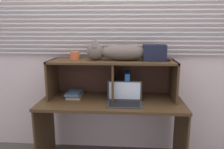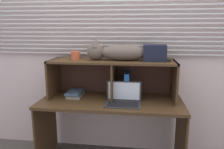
{
  "view_description": "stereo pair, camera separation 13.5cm",
  "coord_description": "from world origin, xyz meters",
  "px_view_note": "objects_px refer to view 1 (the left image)",
  "views": [
    {
      "loc": [
        0.15,
        -1.95,
        1.45
      ],
      "look_at": [
        0.0,
        0.3,
        0.97
      ],
      "focal_mm": 34.9,
      "sensor_mm": 36.0,
      "label": 1
    },
    {
      "loc": [
        0.29,
        -1.93,
        1.45
      ],
      "look_at": [
        0.0,
        0.3,
        0.97
      ],
      "focal_mm": 34.9,
      "sensor_mm": 36.0,
      "label": 2
    }
  ],
  "objects_px": {
    "binder_upright": "(127,85)",
    "small_basket": "(75,56)",
    "storage_box": "(154,53)",
    "cat": "(118,52)",
    "laptop": "(124,99)",
    "book_stack": "(75,94)"
  },
  "relations": [
    {
      "from": "binder_upright",
      "to": "small_basket",
      "type": "relative_size",
      "value": 2.97
    },
    {
      "from": "storage_box",
      "to": "cat",
      "type": "bearing_deg",
      "value": 180.0
    },
    {
      "from": "cat",
      "to": "small_basket",
      "type": "height_order",
      "value": "cat"
    },
    {
      "from": "laptop",
      "to": "storage_box",
      "type": "relative_size",
      "value": 1.53
    },
    {
      "from": "laptop",
      "to": "storage_box",
      "type": "bearing_deg",
      "value": 31.98
    },
    {
      "from": "laptop",
      "to": "storage_box",
      "type": "height_order",
      "value": "storage_box"
    },
    {
      "from": "binder_upright",
      "to": "book_stack",
      "type": "xyz_separation_m",
      "value": [
        -0.57,
        -0.0,
        -0.11
      ]
    },
    {
      "from": "storage_box",
      "to": "book_stack",
      "type": "bearing_deg",
      "value": -179.98
    },
    {
      "from": "book_stack",
      "to": "storage_box",
      "type": "distance_m",
      "value": 0.96
    },
    {
      "from": "laptop",
      "to": "binder_upright",
      "type": "height_order",
      "value": "binder_upright"
    },
    {
      "from": "small_basket",
      "to": "binder_upright",
      "type": "bearing_deg",
      "value": 0.0
    },
    {
      "from": "laptop",
      "to": "storage_box",
      "type": "xyz_separation_m",
      "value": [
        0.3,
        0.19,
        0.44
      ]
    },
    {
      "from": "laptop",
      "to": "book_stack",
      "type": "height_order",
      "value": "laptop"
    },
    {
      "from": "storage_box",
      "to": "binder_upright",
      "type": "bearing_deg",
      "value": 180.0
    },
    {
      "from": "laptop",
      "to": "cat",
      "type": "bearing_deg",
      "value": 113.02
    },
    {
      "from": "binder_upright",
      "to": "small_basket",
      "type": "height_order",
      "value": "small_basket"
    },
    {
      "from": "book_stack",
      "to": "storage_box",
      "type": "bearing_deg",
      "value": 0.02
    },
    {
      "from": "binder_upright",
      "to": "book_stack",
      "type": "bearing_deg",
      "value": -179.96
    },
    {
      "from": "cat",
      "to": "storage_box",
      "type": "bearing_deg",
      "value": 0.0
    },
    {
      "from": "storage_box",
      "to": "small_basket",
      "type": "bearing_deg",
      "value": 180.0
    },
    {
      "from": "cat",
      "to": "binder_upright",
      "type": "bearing_deg",
      "value": 0.0
    },
    {
      "from": "book_stack",
      "to": "laptop",
      "type": "bearing_deg",
      "value": -18.76
    }
  ]
}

